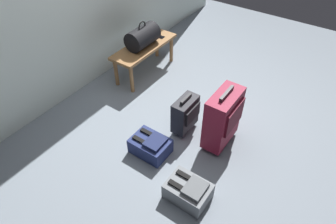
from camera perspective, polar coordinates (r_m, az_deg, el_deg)
The scene contains 8 objects.
ground_plane at distance 3.38m, azimuth 5.25°, elevation -1.93°, with size 6.60×6.60×0.00m, color slate.
bench at distance 3.97m, azimuth -4.59°, elevation 11.98°, with size 1.00×0.36×0.42m.
duffel_bag_black at distance 3.86m, azimuth -4.94°, elevation 14.38°, with size 0.44×0.26×0.34m.
cell_phone at distance 4.13m, azimuth -1.70°, elevation 14.49°, with size 0.07×0.14×0.01m.
suitcase_upright_burgundy at distance 2.96m, azimuth 10.62°, elevation -1.15°, with size 0.44×0.24×0.68m.
suitcase_small_charcoal at distance 3.12m, azimuth 3.41°, elevation -0.34°, with size 0.32×0.18×0.46m.
backpack_grey at distance 2.68m, azimuth 3.99°, elevation -15.03°, with size 0.28×0.38×0.21m.
backpack_navy at distance 3.00m, azimuth -3.41°, elevation -6.52°, with size 0.28×0.38×0.21m.
Camera 1 is at (-2.16, -1.12, 2.35)m, focal length 31.35 mm.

